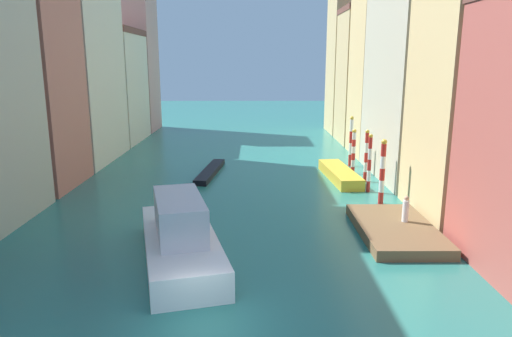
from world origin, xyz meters
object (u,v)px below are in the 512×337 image
Objects in this scene: mooring_pole_2 at (366,155)px; waterfront_dock at (395,229)px; gondola_black at (210,171)px; motorboat_0 at (340,174)px; mooring_pole_0 at (382,171)px; mooring_pole_1 at (369,163)px; mooring_pole_4 at (351,141)px; vaporetto_white at (180,237)px; person_on_dock at (406,210)px; mooring_pole_3 at (353,151)px.

waterfront_dock is at bearing -95.20° from mooring_pole_2.
motorboat_0 is at bearing -9.89° from gondola_black.
mooring_pole_2 is 0.52× the size of motorboat_0.
mooring_pole_0 is 3.02m from mooring_pole_1.
mooring_pole_4 reaches higher than waterfront_dock.
mooring_pole_4 is at bearing 59.18° from vaporetto_white.
mooring_pole_4 reaches higher than motorboat_0.
mooring_pole_2 is (0.37, 6.11, -0.13)m from mooring_pole_0.
mooring_pole_2 is at bearing 86.51° from mooring_pole_0.
mooring_pole_4 is 0.55× the size of gondola_black.
person_on_dock reaches higher than motorboat_0.
mooring_pole_1 reaches higher than motorboat_0.
mooring_pole_0 reaches higher than mooring_pole_1.
mooring_pole_3 reaches higher than gondola_black.
vaporetto_white reaches higher than waterfront_dock.
motorboat_0 is (-1.49, 12.12, -0.85)m from person_on_dock.
motorboat_0 reaches higher than gondola_black.
person_on_dock is 17.05m from mooring_pole_4.
waterfront_dock is 6.13m from mooring_pole_0.
vaporetto_white reaches higher than gondola_black.
mooring_pole_4 is 0.58× the size of motorboat_0.
mooring_pole_1 is at bearing 45.26° from vaporetto_white.
vaporetto_white reaches higher than motorboat_0.
mooring_pole_1 is at bearing 90.50° from person_on_dock.
motorboat_0 is at bearing 159.19° from mooring_pole_2.
vaporetto_white reaches higher than person_on_dock.
waterfront_dock is at bearing -93.76° from mooring_pole_1.
mooring_pole_4 reaches higher than mooring_pole_2.
person_on_dock is 0.18× the size of gondola_black.
mooring_pole_1 is 0.43× the size of vaporetto_white.
mooring_pole_3 reaches higher than person_on_dock.
mooring_pole_2 is at bearing 84.80° from waterfront_dock.
gondola_black is (-12.19, 5.70, -1.98)m from mooring_pole_1.
mooring_pole_0 is 0.55× the size of motorboat_0.
mooring_pole_1 reaches higher than mooring_pole_2.
mooring_pole_3 reaches higher than waterfront_dock.
person_on_dock is 0.19× the size of motorboat_0.
mooring_pole_4 is at bearing 86.74° from waterfront_dock.
vaporetto_white is at bearing -143.14° from mooring_pole_0.
mooring_pole_2 reaches higher than motorboat_0.
gondola_black is at bearing 90.58° from vaporetto_white.
mooring_pole_4 is (1.00, 17.48, 2.07)m from waterfront_dock.
vaporetto_white is (-12.51, -15.21, -0.99)m from mooring_pole_2.
mooring_pole_1 is at bearing -25.08° from gondola_black.
vaporetto_white is (-12.14, -9.10, -1.12)m from mooring_pole_0.
person_on_dock is (0.65, 0.48, 0.98)m from waterfront_dock.
gondola_black is (-12.60, -3.01, -2.14)m from mooring_pole_4.
person_on_dock is 0.39× the size of mooring_pole_3.
mooring_pole_4 reaches higher than mooring_pole_1.
person_on_dock is at bearing 36.26° from waterfront_dock.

